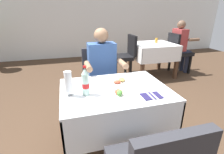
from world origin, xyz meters
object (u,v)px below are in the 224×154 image
Objects in this scene: plate_far_diner at (117,82)px; plate_near_camera at (118,95)px; background_chair_left at (125,54)px; background_dining_table at (153,52)px; background_patron at (181,44)px; chair_far_diner_seat at (99,79)px; cola_bottle_primary at (86,82)px; beer_glass_left at (68,84)px; background_chair_right at (178,51)px; seated_diner_far at (103,71)px; background_table_tumbler at (156,40)px; napkin_cutlery_set at (151,96)px; main_dining_table at (115,105)px.

plate_near_camera is at bearing -105.37° from plate_far_diner.
background_chair_left is (0.79, 1.96, -0.22)m from plate_far_diner.
background_patron is (0.73, 0.00, 0.14)m from background_dining_table.
chair_far_diner_seat is 0.70m from plate_far_diner.
cola_bottle_primary is 2.82m from background_dining_table.
plate_far_diner is 0.52m from beer_glass_left.
background_chair_right is (2.50, 2.14, -0.32)m from cola_bottle_primary.
seated_diner_far is 4.68× the size of cola_bottle_primary.
cola_bottle_primary is at bearing -131.06° from background_table_tumbler.
seated_diner_far is 0.56m from plate_far_diner.
beer_glass_left is 2.90m from background_dining_table.
chair_far_diner_seat is 2.62m from background_patron.
chair_far_diner_seat and background_chair_left have the same top height.
background_patron is (0.05, 0.00, 0.16)m from background_chair_right.
chair_far_diner_seat is 3.60× the size of cola_bottle_primary.
background_dining_table is (1.47, 1.96, -0.20)m from plate_far_diner.
seated_diner_far is 1.30× the size of background_chair_left.
napkin_cutlery_set is (0.20, -0.36, -0.01)m from plate_far_diner.
plate_far_diner is at bearing 27.07° from cola_bottle_primary.
plate_near_camera is (-0.02, -0.17, 0.20)m from main_dining_table.
background_chair_right is (2.24, 2.25, -0.22)m from plate_near_camera.
background_chair_right is (0.68, 0.00, -0.02)m from background_dining_table.
background_patron is at bearing 44.49° from plate_near_camera.
napkin_cutlery_set is at bearing -60.77° from plate_far_diner.
main_dining_table is at bearing 11.49° from cola_bottle_primary.
background_table_tumbler is (-0.62, 0.09, 0.10)m from background_patron.
main_dining_table is at bearing -127.38° from background_table_tumbler.
plate_near_camera is at bearing -124.66° from background_dining_table.
background_table_tumbler reaches higher than background_dining_table.
cola_bottle_primary is 3.31m from background_chair_right.
seated_diner_far is 5.57× the size of beer_glass_left.
napkin_cutlery_set is at bearing -18.60° from cola_bottle_primary.
background_chair_left is 8.82× the size of background_table_tumbler.
napkin_cutlery_set is (0.69, -0.20, -0.11)m from beer_glass_left.
seated_diner_far is 1.64m from background_chair_left.
plate_near_camera is 0.19× the size of background_patron.
main_dining_table is 2.59m from background_dining_table.
plate_far_diner is 2.46m from background_dining_table.
napkin_cutlery_set is 3.04m from background_chair_right.
background_chair_right is at bearing 42.23° from plate_far_diner.
background_table_tumbler is (1.39, 2.40, 0.05)m from napkin_cutlery_set.
background_dining_table is 0.98× the size of background_chair_left.
background_chair_right reaches higher than background_dining_table.
plate_far_diner is (0.03, -0.55, 0.06)m from seated_diner_far.
background_table_tumbler is (1.65, 2.16, 0.24)m from main_dining_table.
background_chair_left is 0.85m from background_table_tumbler.
chair_far_diner_seat is at bearing 95.38° from plate_far_diner.
seated_diner_far is at bearing 93.19° from plate_far_diner.
main_dining_table is 3.04m from background_chair_right.
plate_far_diner is 2.95m from background_patron.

